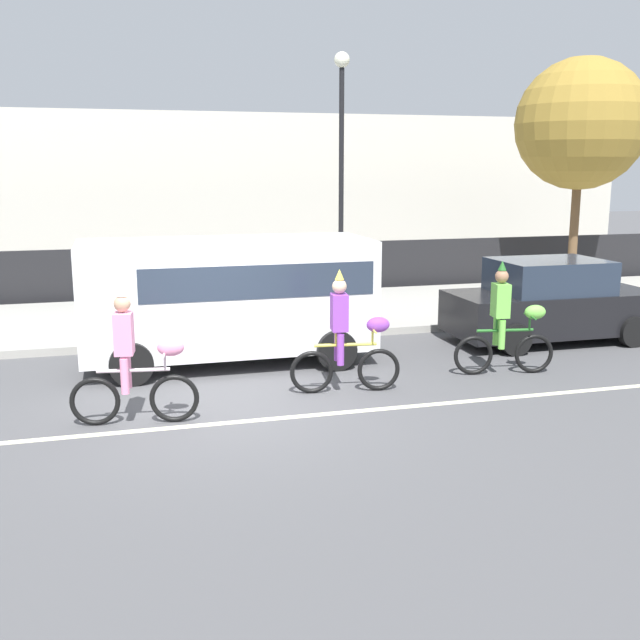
% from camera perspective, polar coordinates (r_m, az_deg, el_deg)
% --- Properties ---
extents(ground_plane, '(80.00, 80.00, 0.00)m').
position_cam_1_polar(ground_plane, '(10.84, -7.08, -6.91)').
color(ground_plane, '#4C4C4F').
extents(road_centre_line, '(36.00, 0.14, 0.01)m').
position_cam_1_polar(road_centre_line, '(10.37, -6.67, -7.75)').
color(road_centre_line, beige).
rests_on(road_centre_line, ground).
extents(sidewalk_curb, '(60.00, 5.00, 0.15)m').
position_cam_1_polar(sidewalk_curb, '(17.07, -10.31, 0.11)').
color(sidewalk_curb, '#9E9B93').
rests_on(sidewalk_curb, ground).
extents(fence_line, '(40.00, 0.08, 1.40)m').
position_cam_1_polar(fence_line, '(19.82, -11.16, 3.50)').
color(fence_line, black).
rests_on(fence_line, ground).
extents(building_backdrop, '(28.00, 8.00, 5.12)m').
position_cam_1_polar(building_backdrop, '(28.46, -7.74, 9.78)').
color(building_backdrop, beige).
rests_on(building_backdrop, ground).
extents(parade_cyclist_pink, '(1.71, 0.52, 1.92)m').
position_cam_1_polar(parade_cyclist_pink, '(10.32, -13.98, -3.25)').
color(parade_cyclist_pink, black).
rests_on(parade_cyclist_pink, ground).
extents(parade_cyclist_purple, '(1.71, 0.51, 1.92)m').
position_cam_1_polar(parade_cyclist_purple, '(11.44, 2.03, -1.45)').
color(parade_cyclist_purple, black).
rests_on(parade_cyclist_purple, ground).
extents(parade_cyclist_lime, '(1.71, 0.53, 1.92)m').
position_cam_1_polar(parade_cyclist_lime, '(12.82, 13.99, -0.37)').
color(parade_cyclist_lime, black).
rests_on(parade_cyclist_lime, ground).
extents(parked_van_white, '(5.00, 2.22, 2.18)m').
position_cam_1_polar(parked_van_white, '(13.20, -6.78, 2.17)').
color(parked_van_white, white).
rests_on(parked_van_white, ground).
extents(parked_car_black, '(4.10, 1.92, 1.64)m').
position_cam_1_polar(parked_car_black, '(15.51, 17.16, 1.27)').
color(parked_car_black, black).
rests_on(parked_car_black, ground).
extents(street_lamp_post, '(0.36, 0.36, 5.86)m').
position_cam_1_polar(street_lamp_post, '(18.03, 1.65, 13.40)').
color(street_lamp_post, black).
rests_on(street_lamp_post, sidewalk_curb).
extents(street_tree_near_lamp, '(3.48, 3.48, 6.13)m').
position_cam_1_polar(street_tree_near_lamp, '(21.76, 19.28, 13.89)').
color(street_tree_near_lamp, brown).
rests_on(street_tree_near_lamp, sidewalk_curb).
extents(pedestrian_onlooker, '(0.32, 0.20, 1.62)m').
position_cam_1_polar(pedestrian_onlooker, '(15.86, 3.90, 2.84)').
color(pedestrian_onlooker, '#33333D').
rests_on(pedestrian_onlooker, sidewalk_curb).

